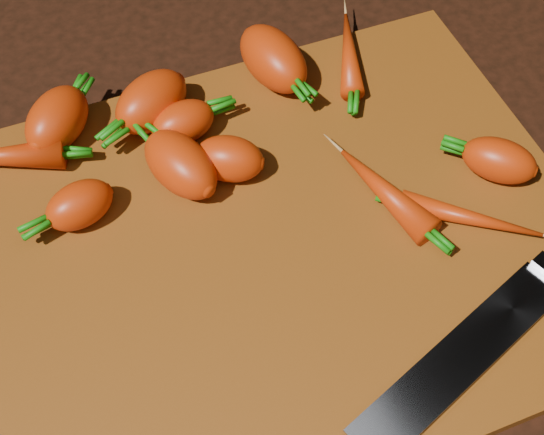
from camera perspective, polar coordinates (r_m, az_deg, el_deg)
name	(u,v)px	position (r m, az deg, el deg)	size (l,w,h in m)	color
ground	(276,251)	(0.62, 0.34, -2.54)	(2.00, 2.00, 0.01)	black
cutting_board	(277,244)	(0.61, 0.34, -1.99)	(0.50, 0.40, 0.01)	brown
carrot_0	(57,119)	(0.68, -15.88, 7.11)	(0.07, 0.05, 0.05)	red
carrot_1	(229,159)	(0.63, -3.25, 4.43)	(0.06, 0.04, 0.04)	red
carrot_2	(273,59)	(0.71, 0.09, 11.87)	(0.08, 0.05, 0.05)	red
carrot_3	(180,164)	(0.63, -6.91, 3.99)	(0.08, 0.05, 0.05)	red
carrot_4	(151,102)	(0.68, -9.07, 8.62)	(0.07, 0.05, 0.05)	red
carrot_5	(183,122)	(0.66, -6.70, 7.12)	(0.06, 0.04, 0.04)	red
carrot_6	(499,160)	(0.66, 16.73, 4.14)	(0.06, 0.04, 0.04)	red
carrot_7	(349,52)	(0.73, 5.82, 12.26)	(0.11, 0.02, 0.02)	red
carrot_8	(471,218)	(0.63, 14.72, -0.03)	(0.11, 0.02, 0.02)	red
carrot_9	(384,191)	(0.63, 8.47, 1.99)	(0.10, 0.03, 0.03)	red
carrot_10	(1,157)	(0.68, -19.70, 4.34)	(0.10, 0.03, 0.03)	red
carrot_11	(79,205)	(0.62, -14.30, 0.92)	(0.06, 0.04, 0.04)	red
knife	(478,341)	(0.58, 15.28, -8.97)	(0.32, 0.14, 0.02)	gray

